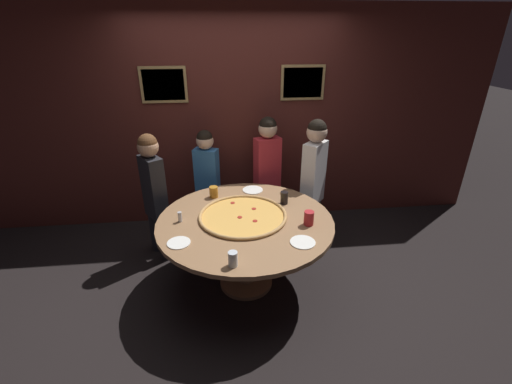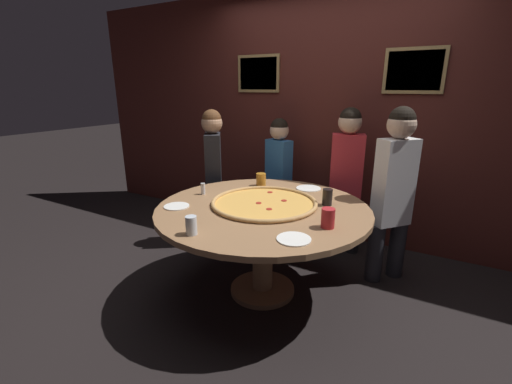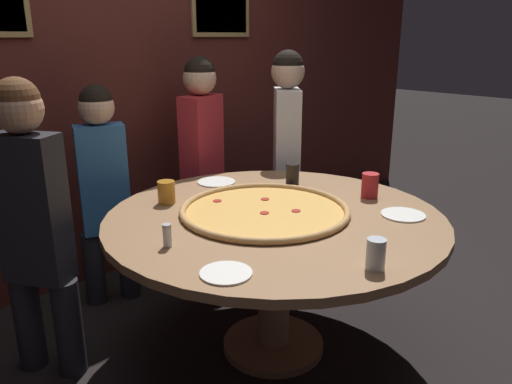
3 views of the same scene
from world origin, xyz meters
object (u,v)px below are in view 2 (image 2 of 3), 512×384
at_px(drink_cup_near_right, 191,225).
at_px(diner_side_right, 394,186).
at_px(white_plate_far_back, 294,239).
at_px(drink_cup_centre_back, 328,218).
at_px(white_plate_right_side, 308,188).
at_px(diner_side_left, 346,173).
at_px(white_plate_left_side, 177,206).
at_px(dining_table, 263,222).
at_px(drink_cup_beside_pizza, 327,197).
at_px(diner_centre_back, 214,170).
at_px(drink_cup_by_shaker, 261,180).
at_px(condiment_shaker, 203,189).
at_px(giant_pizza, 264,203).
at_px(diner_far_right, 278,172).

distance_m(drink_cup_near_right, diner_side_right, 1.69).
bearing_deg(white_plate_far_back, drink_cup_centre_back, 66.99).
distance_m(white_plate_right_side, diner_side_left, 0.48).
height_order(drink_cup_near_right, white_plate_left_side, drink_cup_near_right).
relative_size(drink_cup_centre_back, white_plate_left_side, 0.68).
relative_size(drink_cup_near_right, white_plate_far_back, 0.57).
xyz_separation_m(white_plate_left_side, white_plate_far_back, (1.01, -0.10, 0.00)).
bearing_deg(dining_table, white_plate_right_side, 78.01).
xyz_separation_m(drink_cup_beside_pizza, diner_centre_back, (-1.32, 0.34, -0.01)).
height_order(drink_cup_by_shaker, condiment_shaker, drink_cup_by_shaker).
relative_size(giant_pizza, drink_cup_by_shaker, 7.12).
height_order(dining_table, diner_far_right, diner_far_right).
xyz_separation_m(diner_far_right, diner_centre_back, (-0.54, -0.42, 0.05)).
relative_size(drink_cup_beside_pizza, condiment_shaker, 1.31).
relative_size(drink_cup_by_shaker, white_plate_right_side, 0.53).
relative_size(drink_cup_near_right, diner_far_right, 0.09).
relative_size(white_plate_right_side, diner_side_left, 0.15).
relative_size(giant_pizza, white_plate_right_side, 3.76).
xyz_separation_m(drink_cup_centre_back, diner_side_right, (0.27, 0.87, 0.03)).
bearing_deg(giant_pizza, drink_cup_beside_pizza, 27.37).
xyz_separation_m(giant_pizza, white_plate_far_back, (0.46, -0.48, -0.01)).
distance_m(giant_pizza, diner_side_left, 1.06).
distance_m(white_plate_right_side, diner_centre_back, 1.04).
distance_m(dining_table, white_plate_far_back, 0.63).
bearing_deg(drink_cup_by_shaker, diner_centre_back, 169.28).
distance_m(giant_pizza, white_plate_right_side, 0.58).
height_order(drink_cup_near_right, diner_side_left, diner_side_left).
xyz_separation_m(giant_pizza, diner_centre_back, (-0.89, 0.56, 0.04)).
bearing_deg(drink_cup_by_shaker, drink_cup_near_right, -82.96).
bearing_deg(diner_side_left, drink_cup_near_right, 55.51).
relative_size(giant_pizza, white_plate_left_side, 4.30).
bearing_deg(white_plate_right_side, drink_cup_by_shaker, -163.90).
xyz_separation_m(drink_cup_near_right, white_plate_right_side, (0.27, 1.28, -0.06)).
height_order(dining_table, white_plate_far_back, white_plate_far_back).
bearing_deg(dining_table, white_plate_left_side, -150.25).
bearing_deg(white_plate_far_back, white_plate_left_side, 174.32).
distance_m(white_plate_far_back, diner_centre_back, 1.70).
bearing_deg(dining_table, drink_cup_centre_back, -15.23).
relative_size(giant_pizza, drink_cup_near_right, 6.93).
distance_m(dining_table, drink_cup_near_right, 0.71).
distance_m(drink_cup_centre_back, diner_side_right, 0.91).
height_order(dining_table, diner_side_right, diner_side_right).
distance_m(drink_cup_centre_back, drink_cup_beside_pizza, 0.45).
height_order(drink_cup_centre_back, white_plate_far_back, drink_cup_centre_back).
distance_m(white_plate_right_side, white_plate_far_back, 1.09).
relative_size(white_plate_right_side, diner_side_right, 0.15).
height_order(drink_cup_beside_pizza, white_plate_left_side, drink_cup_beside_pizza).
relative_size(white_plate_right_side, condiment_shaker, 2.26).
distance_m(white_plate_far_back, condiment_shaker, 1.12).
relative_size(dining_table, white_plate_far_back, 7.75).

